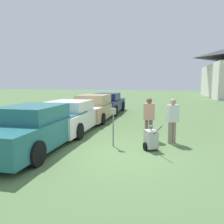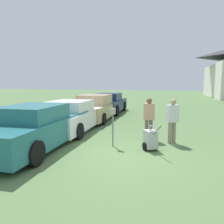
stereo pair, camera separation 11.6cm
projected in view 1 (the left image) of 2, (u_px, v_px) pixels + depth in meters
ground_plane at (118, 155)px, 6.92m from camera, size 120.00×120.00×0.00m
parked_car_teal at (37, 128)px, 7.61m from camera, size 2.21×5.22×1.52m
parked_car_white at (71, 117)px, 10.31m from camera, size 2.19×4.83×1.45m
parked_car_tan at (95, 108)px, 13.57m from camera, size 2.18×5.28×1.54m
parked_car_navy at (108, 104)px, 16.54m from camera, size 2.09×4.86×1.50m
parking_meter at (113, 120)px, 7.78m from camera, size 0.18×0.09×1.38m
person_worker at (149, 116)px, 8.67m from camera, size 0.46×0.31×1.69m
person_supervisor at (172, 118)px, 8.16m from camera, size 0.47×0.40×1.68m
equipment_cart at (151, 139)px, 7.39m from camera, size 0.66×0.95×1.00m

